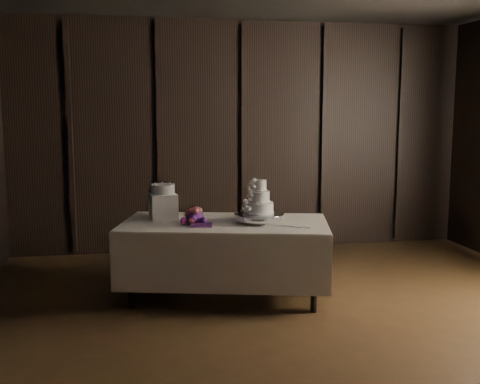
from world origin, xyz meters
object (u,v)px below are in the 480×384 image
object	(u,v)px
wedding_cake	(257,200)
box_pedestal	(163,206)
cake_stand	(259,218)
small_cake	(163,189)
bouquet	(195,217)
display_table	(225,256)

from	to	relation	value
wedding_cake	box_pedestal	distance (m)	0.97
box_pedestal	cake_stand	bearing A→B (deg)	-22.64
cake_stand	box_pedestal	bearing A→B (deg)	157.36
wedding_cake	small_cake	world-z (taller)	wedding_cake
bouquet	box_pedestal	xyz separation A→B (m)	(-0.29, 0.36, 0.06)
cake_stand	bouquet	size ratio (longest dim) A/B	1.17
display_table	wedding_cake	size ratio (longest dim) A/B	6.68
display_table	box_pedestal	xyz separation A→B (m)	(-0.58, 0.29, 0.47)
bouquet	small_cake	xyz separation A→B (m)	(-0.29, 0.36, 0.23)
display_table	small_cake	world-z (taller)	small_cake
box_pedestal	small_cake	xyz separation A→B (m)	(0.00, 0.00, 0.17)
bouquet	display_table	bearing A→B (deg)	13.47
cake_stand	bouquet	bearing A→B (deg)	178.27
display_table	bouquet	xyz separation A→B (m)	(-0.30, -0.07, 0.41)
bouquet	small_cake	distance (m)	0.51
display_table	bouquet	size ratio (longest dim) A/B	5.28
display_table	wedding_cake	distance (m)	0.64
wedding_cake	box_pedestal	world-z (taller)	wedding_cake
small_cake	cake_stand	bearing A→B (deg)	-22.64
box_pedestal	small_cake	distance (m)	0.17
display_table	box_pedestal	size ratio (longest dim) A/B	8.38
bouquet	cake_stand	bearing A→B (deg)	-1.73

